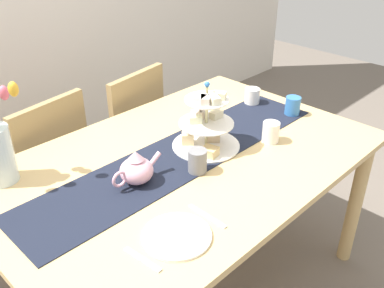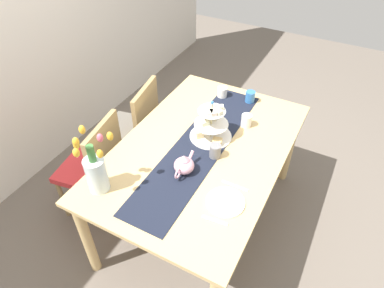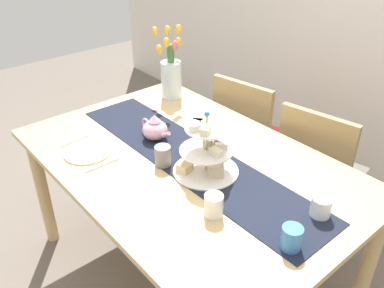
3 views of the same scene
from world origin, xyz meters
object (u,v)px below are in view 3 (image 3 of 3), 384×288
at_px(dining_table, 187,176).
at_px(fork_left, 74,141).
at_px(dinner_plate_left, 87,152).
at_px(mug_orange, 291,238).
at_px(tiered_cake_stand, 206,153).
at_px(mug_grey, 163,156).
at_px(mug_white_text, 214,205).
at_px(cream_jug, 321,207).
at_px(knife_left, 102,165).
at_px(teapot, 155,129).
at_px(chair_right, 318,170).
at_px(chair_left, 249,135).
at_px(tulip_vase, 171,74).

bearing_deg(dining_table, fork_left, -146.78).
height_order(dinner_plate_left, mug_orange, mug_orange).
relative_size(tiered_cake_stand, mug_grey, 3.20).
height_order(dinner_plate_left, mug_grey, mug_grey).
distance_m(mug_grey, mug_white_text, 0.42).
height_order(cream_jug, knife_left, cream_jug).
relative_size(knife_left, mug_orange, 1.79).
distance_m(teapot, knife_left, 0.34).
distance_m(chair_right, dinner_plate_left, 1.30).
distance_m(dinner_plate_left, mug_orange, 1.08).
relative_size(tiered_cake_stand, dinner_plate_left, 1.32).
relative_size(chair_right, mug_grey, 9.58).
distance_m(dinner_plate_left, mug_grey, 0.40).
relative_size(dining_table, fork_left, 11.14).
bearing_deg(teapot, mug_orange, -5.36).
distance_m(dining_table, chair_right, 0.83).
height_order(dining_table, mug_orange, mug_orange).
xyz_separation_m(chair_right, dinner_plate_left, (-0.62, -1.11, 0.28)).
relative_size(chair_left, tulip_vase, 2.02).
distance_m(fork_left, mug_grey, 0.52).
bearing_deg(mug_grey, mug_orange, 2.03).
xyz_separation_m(tiered_cake_stand, cream_jug, (0.51, 0.14, -0.06)).
xyz_separation_m(dining_table, chair_left, (-0.29, 0.77, -0.17)).
xyz_separation_m(dinner_plate_left, fork_left, (-0.14, 0.00, -0.00)).
xyz_separation_m(chair_right, tiered_cake_stand, (-0.12, -0.77, 0.37)).
distance_m(dining_table, chair_left, 0.84).
bearing_deg(fork_left, tulip_vase, 98.45).
distance_m(tiered_cake_stand, teapot, 0.39).
height_order(teapot, fork_left, teapot).
bearing_deg(fork_left, dining_table, 33.22).
bearing_deg(mug_white_text, tiered_cake_stand, 143.86).
height_order(dinner_plate_left, fork_left, dinner_plate_left).
bearing_deg(chair_right, chair_left, -179.99).
relative_size(dinner_plate_left, knife_left, 1.35).
bearing_deg(tiered_cake_stand, chair_left, 118.41).
xyz_separation_m(dinner_plate_left, mug_orange, (1.05, 0.25, 0.04)).
bearing_deg(knife_left, mug_white_text, 15.12).
relative_size(teapot, cream_jug, 2.80).
bearing_deg(cream_jug, tulip_vase, 169.03).
relative_size(chair_right, fork_left, 6.07).
bearing_deg(chair_right, mug_white_text, -82.88).
height_order(chair_left, cream_jug, chair_left).
xyz_separation_m(dinner_plate_left, mug_white_text, (0.74, 0.16, 0.04)).
bearing_deg(dining_table, mug_white_text, -25.23).
height_order(teapot, mug_orange, teapot).
bearing_deg(tulip_vase, chair_left, 49.07).
height_order(dining_table, teapot, teapot).
height_order(dining_table, fork_left, fork_left).
bearing_deg(chair_left, tiered_cake_stand, -61.59).
distance_m(tulip_vase, dinner_plate_left, 0.78).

